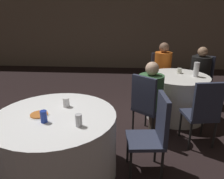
# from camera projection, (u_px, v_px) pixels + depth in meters

# --- Properties ---
(ground_plane) EXTENTS (16.00, 16.00, 0.00)m
(ground_plane) POSITION_uv_depth(u_px,v_px,m) (64.00, 170.00, 2.60)
(ground_plane) COLOR black
(wall_back) EXTENTS (16.00, 0.06, 2.80)m
(wall_back) POSITION_uv_depth(u_px,v_px,m) (106.00, 24.00, 6.87)
(wall_back) COLOR #7A6B5B
(wall_back) RESTS_ON ground_plane
(table_near) EXTENTS (1.31, 1.31, 0.75)m
(table_near) POSITION_uv_depth(u_px,v_px,m) (58.00, 145.00, 2.43)
(table_near) COLOR white
(table_near) RESTS_ON ground_plane
(table_far) EXTENTS (1.04, 1.04, 0.75)m
(table_far) POSITION_uv_depth(u_px,v_px,m) (176.00, 96.00, 3.83)
(table_far) COLOR white
(table_far) RESTS_ON ground_plane
(chair_near_east) EXTENTS (0.44, 0.44, 0.95)m
(chair_near_east) POSITION_uv_depth(u_px,v_px,m) (154.00, 130.00, 2.39)
(chair_near_east) COLOR #2D3347
(chair_near_east) RESTS_ON ground_plane
(chair_far_north) EXTENTS (0.46, 0.46, 0.95)m
(chair_far_north) POSITION_uv_depth(u_px,v_px,m) (161.00, 72.00, 4.65)
(chair_far_north) COLOR #2D3347
(chair_far_north) RESTS_ON ground_plane
(chair_far_southwest) EXTENTS (0.56, 0.56, 0.95)m
(chair_far_southwest) POSITION_uv_depth(u_px,v_px,m) (146.00, 102.00, 3.11)
(chair_far_southwest) COLOR #2D3347
(chair_far_southwest) RESTS_ON ground_plane
(chair_far_northeast) EXTENTS (0.56, 0.56, 0.95)m
(chair_far_northeast) POSITION_uv_depth(u_px,v_px,m) (201.00, 76.00, 4.38)
(chair_far_northeast) COLOR #2D3347
(chair_far_northeast) RESTS_ON ground_plane
(chair_far_south) EXTENTS (0.46, 0.46, 0.95)m
(chair_far_south) POSITION_uv_depth(u_px,v_px,m) (203.00, 109.00, 2.88)
(chair_far_south) COLOR #2D3347
(chair_far_south) RESTS_ON ground_plane
(person_green_jacket) EXTENTS (0.48, 0.50, 1.13)m
(person_green_jacket) POSITION_uv_depth(u_px,v_px,m) (153.00, 98.00, 3.22)
(person_green_jacket) COLOR #4C4238
(person_green_jacket) RESTS_ON ground_plane
(person_orange_shirt) EXTENTS (0.38, 0.51, 1.19)m
(person_orange_shirt) POSITION_uv_depth(u_px,v_px,m) (163.00, 72.00, 4.48)
(person_orange_shirt) COLOR #282828
(person_orange_shirt) RESTS_ON ground_plane
(person_black_shirt) EXTENTS (0.50, 0.51, 1.15)m
(person_black_shirt) POSITION_uv_depth(u_px,v_px,m) (198.00, 76.00, 4.27)
(person_black_shirt) COLOR #282828
(person_black_shirt) RESTS_ON ground_plane
(pizza_plate_near) EXTENTS (0.21, 0.21, 0.02)m
(pizza_plate_near) POSITION_uv_depth(u_px,v_px,m) (39.00, 115.00, 2.29)
(pizza_plate_near) COLOR white
(pizza_plate_near) RESTS_ON table_near
(soda_can_blue) EXTENTS (0.07, 0.07, 0.12)m
(soda_can_blue) POSITION_uv_depth(u_px,v_px,m) (44.00, 117.00, 2.14)
(soda_can_blue) COLOR #1E38A5
(soda_can_blue) RESTS_ON table_near
(soda_can_silver) EXTENTS (0.07, 0.07, 0.12)m
(soda_can_silver) POSITION_uv_depth(u_px,v_px,m) (79.00, 120.00, 2.07)
(soda_can_silver) COLOR silver
(soda_can_silver) RESTS_ON table_near
(cup_near) EXTENTS (0.07, 0.07, 0.11)m
(cup_near) POSITION_uv_depth(u_px,v_px,m) (66.00, 102.00, 2.49)
(cup_near) COLOR white
(cup_near) RESTS_ON table_near
(bottle_far) EXTENTS (0.09, 0.09, 0.24)m
(bottle_far) POSITION_uv_depth(u_px,v_px,m) (196.00, 69.00, 3.62)
(bottle_far) COLOR white
(bottle_far) RESTS_ON table_far
(cup_far) EXTENTS (0.08, 0.08, 0.09)m
(cup_far) POSITION_uv_depth(u_px,v_px,m) (179.00, 71.00, 3.85)
(cup_far) COLOR silver
(cup_far) RESTS_ON table_far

